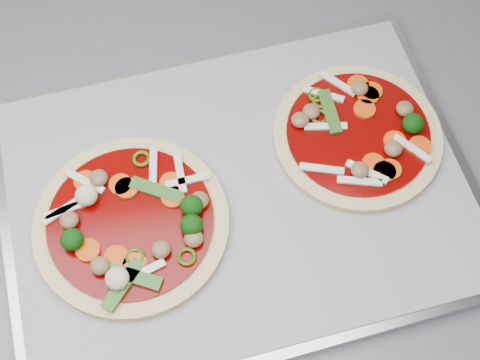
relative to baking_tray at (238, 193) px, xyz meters
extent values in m
cube|color=#B2B2AF|center=(-0.08, 0.03, -0.48)|extent=(3.60, 0.60, 0.86)
cube|color=slate|center=(-0.08, 0.03, -0.03)|extent=(3.60, 0.60, 0.04)
cube|color=#9C9CA1|center=(0.00, 0.00, 0.00)|extent=(0.56, 0.44, 0.02)
cube|color=#97979C|center=(0.00, 0.00, 0.01)|extent=(0.53, 0.41, 0.00)
cylinder|color=#DFC07F|center=(-0.12, -0.03, 0.02)|extent=(0.24, 0.24, 0.01)
cylinder|color=#680003|center=(-0.12, -0.03, 0.02)|extent=(0.20, 0.20, 0.00)
cube|color=silver|center=(-0.11, -0.09, 0.03)|extent=(0.05, 0.02, 0.00)
ellipsoid|color=#C6B994|center=(-0.13, -0.09, 0.04)|extent=(0.03, 0.03, 0.02)
cylinder|color=#E6420D|center=(-0.07, -0.01, 0.03)|extent=(0.03, 0.03, 0.00)
ellipsoid|color=brown|center=(-0.15, 0.02, 0.03)|extent=(0.03, 0.03, 0.01)
ellipsoid|color=#0C3E06|center=(-0.05, -0.03, 0.04)|extent=(0.03, 0.03, 0.02)
cylinder|color=#E6420D|center=(-0.16, -0.06, 0.03)|extent=(0.03, 0.03, 0.00)
cube|color=#356321|center=(-0.13, -0.10, 0.03)|extent=(0.05, 0.05, 0.00)
torus|color=#2E4A0A|center=(-0.10, 0.04, 0.03)|extent=(0.03, 0.03, 0.00)
cube|color=silver|center=(-0.06, 0.02, 0.03)|extent=(0.01, 0.05, 0.00)
cube|color=silver|center=(-0.16, 0.02, 0.03)|extent=(0.04, 0.04, 0.00)
cylinder|color=#E6420D|center=(-0.11, -0.08, 0.03)|extent=(0.03, 0.03, 0.00)
cylinder|color=#E6420D|center=(-0.13, -0.07, 0.03)|extent=(0.03, 0.03, 0.00)
cube|color=silver|center=(-0.09, 0.03, 0.03)|extent=(0.01, 0.05, 0.00)
ellipsoid|color=#0C3E06|center=(-0.05, -0.05, 0.04)|extent=(0.03, 0.03, 0.02)
ellipsoid|color=#C6B994|center=(-0.16, 0.00, 0.04)|extent=(0.03, 0.03, 0.02)
ellipsoid|color=brown|center=(-0.18, -0.02, 0.03)|extent=(0.03, 0.03, 0.01)
torus|color=#2E4A0A|center=(-0.11, -0.07, 0.03)|extent=(0.02, 0.02, 0.00)
cube|color=#356321|center=(-0.12, -0.09, 0.03)|extent=(0.06, 0.04, 0.00)
torus|color=#2E4A0A|center=(-0.06, -0.08, 0.03)|extent=(0.03, 0.03, 0.00)
cylinder|color=#E6420D|center=(-0.12, 0.01, 0.03)|extent=(0.03, 0.03, 0.00)
cube|color=silver|center=(-0.05, 0.01, 0.03)|extent=(0.05, 0.01, 0.00)
cube|color=#356321|center=(-0.09, 0.00, 0.03)|extent=(0.06, 0.04, 0.00)
cube|color=silver|center=(-0.18, -0.01, 0.03)|extent=(0.05, 0.02, 0.00)
cube|color=silver|center=(-0.18, -0.01, 0.03)|extent=(0.05, 0.03, 0.00)
cylinder|color=#E6420D|center=(-0.12, 0.01, 0.03)|extent=(0.03, 0.03, 0.00)
cylinder|color=#E6420D|center=(-0.16, 0.02, 0.03)|extent=(0.03, 0.03, 0.00)
ellipsoid|color=#0C3E06|center=(-0.17, -0.05, 0.04)|extent=(0.03, 0.03, 0.02)
ellipsoid|color=brown|center=(-0.05, -0.06, 0.03)|extent=(0.03, 0.03, 0.01)
ellipsoid|color=brown|center=(-0.04, -0.02, 0.03)|extent=(0.02, 0.02, 0.01)
ellipsoid|color=brown|center=(-0.15, -0.08, 0.03)|extent=(0.03, 0.03, 0.01)
cylinder|color=#E6420D|center=(-0.07, 0.01, 0.03)|extent=(0.03, 0.03, 0.00)
ellipsoid|color=brown|center=(-0.09, -0.07, 0.03)|extent=(0.03, 0.03, 0.01)
cylinder|color=#DFC07F|center=(0.14, 0.04, 0.02)|extent=(0.26, 0.26, 0.01)
cylinder|color=#680003|center=(0.14, 0.04, 0.02)|extent=(0.22, 0.22, 0.00)
cube|color=#356321|center=(0.11, 0.07, 0.03)|extent=(0.02, 0.06, 0.00)
ellipsoid|color=brown|center=(0.17, 0.01, 0.03)|extent=(0.03, 0.03, 0.01)
ellipsoid|color=brown|center=(0.13, -0.01, 0.03)|extent=(0.03, 0.03, 0.01)
cylinder|color=#E6420D|center=(0.17, 0.09, 0.03)|extent=(0.03, 0.03, 0.00)
cylinder|color=#E6420D|center=(0.15, 0.11, 0.03)|extent=(0.03, 0.03, 0.00)
cylinder|color=#E6420D|center=(0.18, 0.03, 0.03)|extent=(0.03, 0.03, 0.00)
cube|color=silver|center=(0.11, 0.10, 0.03)|extent=(0.05, 0.03, 0.00)
cube|color=silver|center=(0.13, 0.11, 0.03)|extent=(0.04, 0.04, 0.00)
ellipsoid|color=brown|center=(0.08, 0.06, 0.03)|extent=(0.02, 0.02, 0.01)
cube|color=silver|center=(0.14, -0.01, 0.03)|extent=(0.04, 0.04, 0.00)
cube|color=silver|center=(0.13, -0.02, 0.03)|extent=(0.05, 0.02, 0.00)
cube|color=silver|center=(0.11, 0.05, 0.03)|extent=(0.05, 0.01, 0.00)
ellipsoid|color=brown|center=(0.20, 0.06, 0.03)|extent=(0.03, 0.03, 0.01)
cylinder|color=#E6420D|center=(0.16, -0.01, 0.03)|extent=(0.03, 0.03, 0.00)
cylinder|color=#E6420D|center=(0.20, 0.02, 0.03)|extent=(0.03, 0.03, 0.00)
cylinder|color=#E6420D|center=(0.15, 0.07, 0.03)|extent=(0.03, 0.03, 0.00)
cylinder|color=#E6420D|center=(0.16, 0.09, 0.03)|extent=(0.03, 0.03, 0.00)
ellipsoid|color=#0C3E06|center=(0.20, 0.04, 0.03)|extent=(0.03, 0.03, 0.02)
ellipsoid|color=brown|center=(0.15, 0.10, 0.03)|extent=(0.03, 0.03, 0.01)
torus|color=#2E4A0A|center=(0.10, 0.10, 0.03)|extent=(0.03, 0.03, 0.00)
cube|color=silver|center=(0.09, 0.00, 0.03)|extent=(0.05, 0.02, 0.00)
torus|color=#2E4A0A|center=(0.10, 0.07, 0.03)|extent=(0.02, 0.02, 0.00)
ellipsoid|color=brown|center=(0.09, 0.07, 0.03)|extent=(0.03, 0.03, 0.01)
cylinder|color=#E6420D|center=(0.16, -0.01, 0.03)|extent=(0.03, 0.03, 0.00)
cylinder|color=#E6420D|center=(0.15, 0.00, 0.03)|extent=(0.03, 0.03, 0.00)
torus|color=#2E4A0A|center=(0.11, 0.09, 0.03)|extent=(0.02, 0.02, 0.00)
cube|color=silver|center=(0.19, 0.01, 0.03)|extent=(0.04, 0.04, 0.00)
camera|label=1|loc=(-0.04, -0.32, 0.66)|focal=50.00mm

